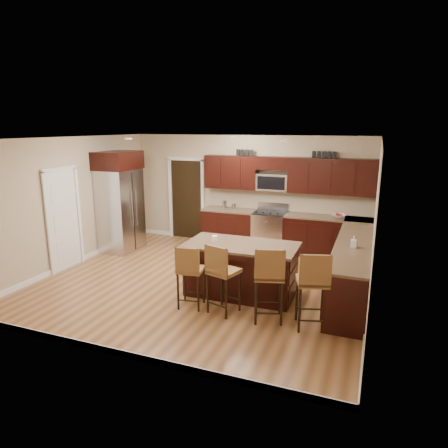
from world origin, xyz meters
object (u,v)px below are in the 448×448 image
at_px(refrigerator, 120,201).
at_px(stool_extra, 313,282).
at_px(stool_left, 190,270).
at_px(stool_mid, 221,271).
at_px(range, 270,231).
at_px(island, 241,271).
at_px(stool_right, 269,276).

relative_size(refrigerator, stool_extra, 1.98).
relative_size(stool_left, stool_mid, 0.93).
bearing_deg(range, island, -85.93).
distance_m(range, stool_right, 3.70).
bearing_deg(island, range, 93.45).
relative_size(range, stool_extra, 0.93).
xyz_separation_m(island, stool_mid, (-0.05, -0.85, 0.28)).
xyz_separation_m(range, island, (0.19, -2.73, -0.04)).
distance_m(island, stool_right, 1.16).
bearing_deg(stool_mid, stool_left, -163.80).
height_order(stool_mid, stool_extra, stool_extra).
distance_m(island, refrigerator, 3.86).
distance_m(stool_left, stool_mid, 0.55).
xyz_separation_m(range, stool_extra, (1.57, -3.57, 0.27)).
height_order(range, island, range).
relative_size(island, stool_extra, 1.64).
relative_size(island, stool_right, 1.64).
xyz_separation_m(range, refrigerator, (-3.30, -1.28, 0.73)).
height_order(island, refrigerator, refrigerator).
distance_m(range, island, 2.73).
xyz_separation_m(stool_left, refrigerator, (-2.90, 2.29, 0.54)).
height_order(stool_right, stool_extra, same).
relative_size(range, refrigerator, 0.47).
distance_m(stool_left, stool_right, 1.32).
distance_m(stool_mid, stool_extra, 1.42).
xyz_separation_m(refrigerator, stool_extra, (4.87, -2.30, -0.46)).
xyz_separation_m(island, stool_extra, (1.37, -0.85, 0.31)).
distance_m(stool_mid, stool_right, 0.77).
relative_size(stool_left, refrigerator, 0.45).
xyz_separation_m(range, stool_mid, (0.15, -3.57, 0.24)).
xyz_separation_m(range, stool_left, (-0.40, -3.57, 0.19)).
bearing_deg(island, stool_extra, -32.32).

